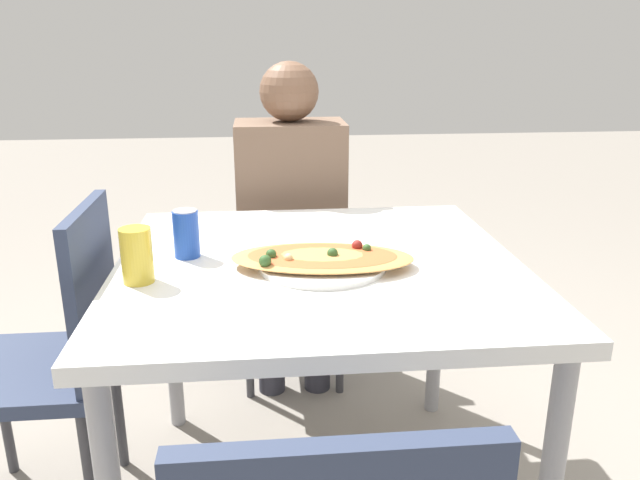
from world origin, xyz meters
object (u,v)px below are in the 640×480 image
at_px(pizza_main, 322,259).
at_px(drink_glass, 137,255).
at_px(dining_table, 318,288).
at_px(chair_side_left, 56,349).
at_px(person_seated, 291,203).
at_px(chair_far_seated, 290,249).
at_px(soda_can, 186,234).

distance_m(pizza_main, drink_glass, 0.44).
xyz_separation_m(dining_table, chair_side_left, (-0.70, 0.06, -0.17)).
relative_size(dining_table, person_seated, 0.84).
bearing_deg(chair_side_left, chair_far_seated, -40.92).
bearing_deg(dining_table, chair_side_left, 175.14).
xyz_separation_m(dining_table, drink_glass, (-0.43, -0.10, 0.14)).
height_order(soda_can, drink_glass, drink_glass).
bearing_deg(chair_side_left, person_seated, -45.51).
distance_m(chair_far_seated, soda_can, 0.88).
distance_m(dining_table, drink_glass, 0.46).
distance_m(chair_far_seated, person_seated, 0.24).
bearing_deg(chair_far_seated, drink_glass, 66.90).
relative_size(chair_side_left, pizza_main, 1.87).
relative_size(person_seated, pizza_main, 2.56).
distance_m(person_seated, drink_glass, 0.91).
bearing_deg(pizza_main, dining_table, 95.83).
height_order(chair_far_seated, person_seated, person_seated).
relative_size(chair_far_seated, soda_can, 7.16).
bearing_deg(person_seated, chair_side_left, 44.49).
distance_m(chair_side_left, pizza_main, 0.76).
bearing_deg(dining_table, chair_far_seated, 92.36).
bearing_deg(chair_far_seated, chair_side_left, 49.08).
bearing_deg(chair_far_seated, dining_table, 92.36).
bearing_deg(dining_table, person_seated, 92.74).
bearing_deg(chair_side_left, pizza_main, -98.41).
bearing_deg(drink_glass, chair_far_seated, 66.90).
relative_size(chair_far_seated, pizza_main, 1.87).
bearing_deg(drink_glass, dining_table, 13.36).
bearing_deg(soda_can, person_seated, 65.04).
distance_m(chair_side_left, drink_glass, 0.45).
height_order(person_seated, soda_can, person_seated).
relative_size(chair_far_seated, drink_glass, 6.85).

